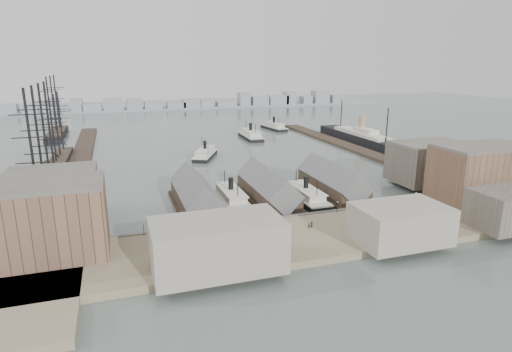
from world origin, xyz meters
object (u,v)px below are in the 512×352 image
object	(u,v)px
horse_cart_center	(283,235)
horse_cart_right	(367,229)
ocean_steamer	(361,138)
ferry_docked_west	(231,197)
tram	(463,202)
horse_cart_left	(199,242)

from	to	relation	value
horse_cart_center	horse_cart_right	bearing A→B (deg)	-69.82
ocean_steamer	horse_cart_center	distance (m)	159.08
ferry_docked_west	ocean_steamer	xyz separation A→B (m)	(105.00, 84.15, 1.39)
tram	horse_cart_center	distance (m)	66.28
ferry_docked_west	tram	distance (m)	78.28
ocean_steamer	horse_cart_left	world-z (taller)	ocean_steamer
horse_cart_left	horse_cart_center	world-z (taller)	horse_cart_center
ocean_steamer	horse_cart_left	xyz separation A→B (m)	(-123.60, -120.44, -0.93)
ferry_docked_west	horse_cart_center	bearing A→B (deg)	-83.87
ferry_docked_west	horse_cart_right	world-z (taller)	ferry_docked_west
ferry_docked_west	horse_cart_right	bearing A→B (deg)	-56.33
ocean_steamer	horse_cart_left	bearing A→B (deg)	-135.74
ferry_docked_west	tram	xyz separation A→B (m)	(70.29, -34.42, 1.53)
ferry_docked_west	horse_cart_left	size ratio (longest dim) A/B	6.53
horse_cart_left	horse_cart_right	distance (m)	47.49
ocean_steamer	tram	world-z (taller)	ocean_steamer
horse_cart_center	horse_cart_right	world-z (taller)	horse_cart_right
tram	horse_cart_right	bearing A→B (deg)	-166.94
horse_cart_center	horse_cart_right	size ratio (longest dim) A/B	1.02
horse_cart_center	tram	bearing A→B (deg)	-57.00
ferry_docked_west	tram	world-z (taller)	ferry_docked_west
horse_cart_left	horse_cart_center	bearing A→B (deg)	-52.75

